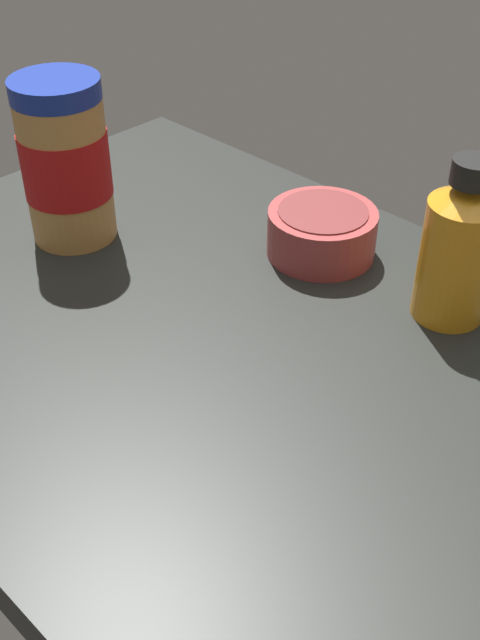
# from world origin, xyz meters

# --- Properties ---
(ground_plane) EXTENTS (0.88, 0.56, 0.04)m
(ground_plane) POSITION_xyz_m (0.00, 0.00, -0.02)
(ground_plane) COLOR black
(peanut_butter_jar) EXTENTS (0.09, 0.09, 0.17)m
(peanut_butter_jar) POSITION_xyz_m (0.27, -0.01, 0.08)
(peanut_butter_jar) COLOR #BF8442
(peanut_butter_jar) RESTS_ON ground_plane
(honey_bottle) EXTENTS (0.07, 0.07, 0.15)m
(honey_bottle) POSITION_xyz_m (-0.09, -0.17, 0.07)
(honey_bottle) COLOR orange
(honey_bottle) RESTS_ON ground_plane
(small_bowl) EXTENTS (0.11, 0.11, 0.05)m
(small_bowl) POSITION_xyz_m (0.06, -0.16, 0.03)
(small_bowl) COLOR #993838
(small_bowl) RESTS_ON ground_plane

